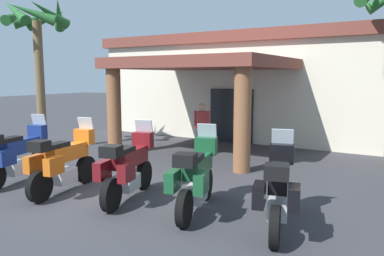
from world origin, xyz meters
The scene contains 9 objects.
ground_plane centered at (0.00, 0.00, 0.00)m, with size 80.00×80.00×0.00m, color #38383D.
motel_building centered at (0.14, 10.55, 2.20)m, with size 13.65×11.85×4.34m.
motorcycle_blue centered at (-2.31, -0.53, 0.70)m, with size 0.91×2.19×1.61m.
motorcycle_orange centered at (-0.71, -0.53, 0.70)m, with size 0.81×2.21×1.61m.
motorcycle_maroon centered at (0.88, -0.25, 0.70)m, with size 0.93×2.19×1.61m.
motorcycle_green centered at (2.48, -0.23, 0.70)m, with size 0.94×2.19×1.61m.
motorcycle_black centered at (4.08, -0.26, 0.70)m, with size 0.93×2.19×1.61m.
pedestrian centered at (0.11, 4.60, 0.99)m, with size 0.51×0.32×1.71m.
palm_tree_roadside centered at (-5.25, 2.68, 4.05)m, with size 2.32×2.30×5.26m.
Camera 1 is at (5.76, -6.34, 2.57)m, focal length 35.29 mm.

